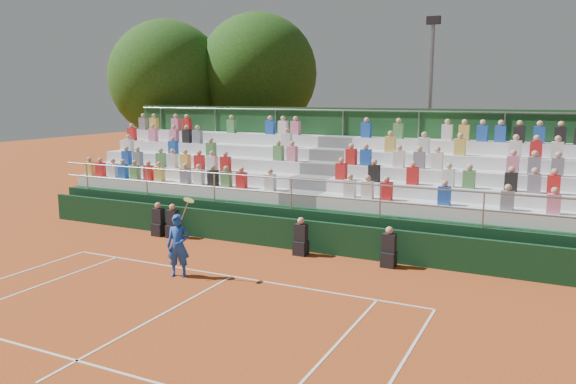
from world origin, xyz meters
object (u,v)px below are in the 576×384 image
at_px(tree_east, 258,74).
at_px(floodlight_mast, 430,96).
at_px(tree_west, 167,79).
at_px(tennis_player, 178,245).

height_order(tree_east, floodlight_mast, tree_east).
relative_size(tree_west, tree_east, 0.96).
distance_m(tennis_player, tree_west, 16.44).
height_order(tennis_player, tree_east, tree_east).
relative_size(tree_east, floodlight_mast, 1.10).
height_order(tree_west, tree_east, tree_east).
relative_size(tennis_player, tree_east, 0.24).
bearing_deg(floodlight_mast, tree_east, 175.89).
bearing_deg(tree_east, tree_west, -150.73).
bearing_deg(tree_west, tree_east, 29.27).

